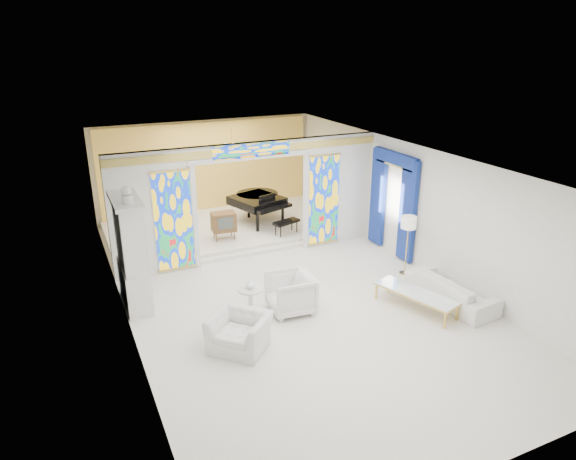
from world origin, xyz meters
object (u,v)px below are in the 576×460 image
sofa (451,290)px  coffee_table (416,294)px  armchair_left (239,332)px  china_cabinet (132,254)px  tv_console (224,222)px  grand_piano (258,200)px  armchair_right (291,293)px

sofa → coffee_table: size_ratio=1.10×
armchair_left → sofa: bearing=42.2°
sofa → coffee_table: bearing=80.9°
china_cabinet → armchair_left: 3.02m
coffee_table → tv_console: 5.74m
china_cabinet → grand_piano: size_ratio=1.02×
coffee_table → grand_piano: 6.26m
armchair_right → tv_console: 4.12m
sofa → coffee_table: 0.89m
sofa → tv_console: 6.24m
china_cabinet → sofa: (6.17, -2.77, -0.87)m
coffee_table → tv_console: (-2.50, 5.15, 0.30)m
armchair_right → grand_piano: (1.33, 5.10, 0.42)m
armchair_right → tv_console: tv_console is taller
tv_console → china_cabinet: bearing=-133.6°
sofa → grand_piano: size_ratio=0.78×
china_cabinet → tv_console: 3.74m
grand_piano → tv_console: size_ratio=3.56×
armchair_right → sofa: armchair_right is taller
coffee_table → armchair_right: bearing=156.7°
armchair_right → sofa: size_ratio=0.44×
sofa → grand_piano: 6.54m
armchair_left → grand_piano: grand_piano is taller
armchair_left → tv_console: (1.34, 4.97, 0.33)m
armchair_left → tv_console: size_ratio=1.37×
china_cabinet → sofa: china_cabinet is taller
china_cabinet → coffee_table: china_cabinet is taller
china_cabinet → armchair_left: (1.44, -2.52, -0.84)m
armchair_right → coffee_table: 2.63m
armchair_right → sofa: (3.29, -1.11, -0.11)m
grand_piano → tv_console: bearing=-162.2°
sofa → armchair_left: bearing=82.4°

